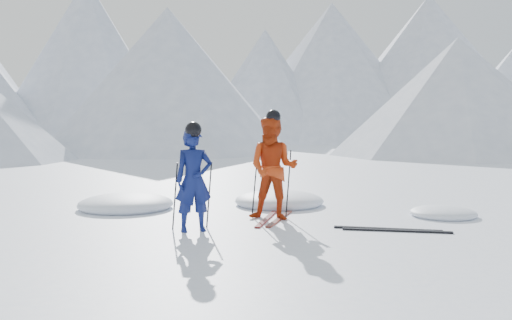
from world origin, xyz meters
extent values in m
plane|color=white|center=(0.00, 0.00, 0.00)|extent=(160.00, 160.00, 0.00)
cone|color=#B2BCD1|center=(-11.51, 40.48, 7.17)|extent=(23.96, 23.96, 14.35)
cone|color=#B2BCD1|center=(-5.08, 51.27, 5.96)|extent=(17.69, 17.69, 11.93)
cone|color=#B2BCD1|center=(4.51, 43.52, 5.42)|extent=(19.63, 19.63, 10.85)
cone|color=#B2BCD1|center=(11.74, 46.25, 7.07)|extent=(23.31, 23.31, 14.15)
cone|color=#B2BCD1|center=(21.49, 44.84, 7.44)|extent=(28.94, 28.94, 14.88)
cone|color=#B2BCD1|center=(12.00, 20.00, 3.25)|extent=(14.00, 14.00, 6.50)
cone|color=#B2BCD1|center=(-4.00, 26.00, 4.50)|extent=(16.00, 16.00, 9.00)
imported|color=#0D1751|center=(-2.53, 0.08, 0.81)|extent=(0.67, 0.52, 1.63)
imported|color=#B6340E|center=(-1.12, 0.98, 0.92)|extent=(1.09, 0.97, 1.85)
cylinder|color=black|center=(-2.83, 0.23, 0.54)|extent=(0.11, 0.08, 1.08)
cylinder|color=black|center=(-2.28, 0.33, 0.54)|extent=(0.11, 0.07, 1.08)
cylinder|color=black|center=(-1.42, 1.23, 0.62)|extent=(0.12, 0.10, 1.23)
cylinder|color=black|center=(-0.82, 1.13, 0.62)|extent=(0.12, 0.09, 1.23)
cube|color=black|center=(-1.24, 0.98, 0.01)|extent=(0.63, 1.64, 0.03)
cube|color=black|center=(-1.00, 0.98, 0.01)|extent=(0.74, 1.60, 0.03)
cube|color=black|center=(0.56, -0.19, 0.01)|extent=(1.63, 0.65, 0.03)
cube|color=black|center=(0.66, -0.34, 0.01)|extent=(1.65, 0.60, 0.03)
ellipsoid|color=white|center=(-3.89, 2.57, 0.00)|extent=(1.90, 1.90, 0.42)
ellipsoid|color=white|center=(2.05, 0.94, 0.00)|extent=(1.21, 1.21, 0.27)
ellipsoid|color=white|center=(-0.73, 2.70, 0.00)|extent=(1.87, 1.87, 0.41)
camera|label=1|loc=(-2.55, -8.50, 1.69)|focal=38.00mm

